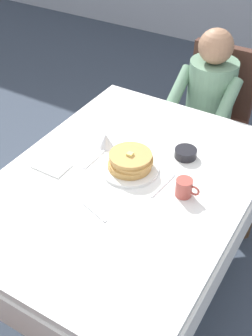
{
  "coord_description": "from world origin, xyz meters",
  "views": [
    {
      "loc": [
        0.8,
        -1.31,
        2.05
      ],
      "look_at": [
        -0.01,
        0.02,
        0.79
      ],
      "focal_mm": 46.28,
      "sensor_mm": 36.0,
      "label": 1
    }
  ],
  "objects_px": {
    "syrup_pitcher": "(106,141)",
    "fork_left_of_plate": "(95,159)",
    "breakfast_stack": "(131,161)",
    "bowl_butter": "(186,153)",
    "plate_breakfast": "(130,168)",
    "spoon_near_edge": "(94,212)",
    "cup_coffee": "(184,188)",
    "knife_right_of_plate": "(163,185)",
    "chair_diner": "(214,107)",
    "dining_table_main": "(125,194)",
    "diner_person": "(208,99)"
  },
  "relations": [
    {
      "from": "fork_left_of_plate",
      "to": "spoon_near_edge",
      "type": "height_order",
      "value": "same"
    },
    {
      "from": "breakfast_stack",
      "to": "bowl_butter",
      "type": "distance_m",
      "value": 0.29
    },
    {
      "from": "dining_table_main",
      "to": "syrup_pitcher",
      "type": "distance_m",
      "value": 0.31
    },
    {
      "from": "dining_table_main",
      "to": "breakfast_stack",
      "type": "distance_m",
      "value": 0.16
    },
    {
      "from": "dining_table_main",
      "to": "plate_breakfast",
      "type": "bearing_deg",
      "value": 104.42
    },
    {
      "from": "breakfast_stack",
      "to": "syrup_pitcher",
      "type": "xyz_separation_m",
      "value": [
        -0.2,
        0.1,
        -0.01
      ]
    },
    {
      "from": "syrup_pitcher",
      "to": "fork_left_of_plate",
      "type": "distance_m",
      "value": 0.12
    },
    {
      "from": "chair_diner",
      "to": "fork_left_of_plate",
      "type": "relative_size",
      "value": 5.17
    },
    {
      "from": "spoon_near_edge",
      "to": "bowl_butter",
      "type": "bearing_deg",
      "value": 90.49
    },
    {
      "from": "chair_diner",
      "to": "bowl_butter",
      "type": "xyz_separation_m",
      "value": [
        0.17,
        -0.86,
        0.23
      ]
    },
    {
      "from": "cup_coffee",
      "to": "knife_right_of_plate",
      "type": "height_order",
      "value": "cup_coffee"
    },
    {
      "from": "syrup_pitcher",
      "to": "spoon_near_edge",
      "type": "height_order",
      "value": "syrup_pitcher"
    },
    {
      "from": "cup_coffee",
      "to": "knife_right_of_plate",
      "type": "distance_m",
      "value": 0.12
    },
    {
      "from": "cup_coffee",
      "to": "bowl_butter",
      "type": "bearing_deg",
      "value": 113.49
    },
    {
      "from": "diner_person",
      "to": "breakfast_stack",
      "type": "bearing_deg",
      "value": 88.99
    },
    {
      "from": "bowl_butter",
      "to": "plate_breakfast",
      "type": "bearing_deg",
      "value": -128.71
    },
    {
      "from": "cup_coffee",
      "to": "fork_left_of_plate",
      "type": "distance_m",
      "value": 0.49
    },
    {
      "from": "cup_coffee",
      "to": "bowl_butter",
      "type": "xyz_separation_m",
      "value": [
        -0.11,
        0.26,
        -0.02
      ]
    },
    {
      "from": "dining_table_main",
      "to": "diner_person",
      "type": "bearing_deg",
      "value": 90.07
    },
    {
      "from": "bowl_butter",
      "to": "syrup_pitcher",
      "type": "relative_size",
      "value": 1.37
    },
    {
      "from": "cup_coffee",
      "to": "spoon_near_edge",
      "type": "relative_size",
      "value": 0.75
    },
    {
      "from": "plate_breakfast",
      "to": "bowl_butter",
      "type": "relative_size",
      "value": 2.55
    },
    {
      "from": "knife_right_of_plate",
      "to": "plate_breakfast",
      "type": "bearing_deg",
      "value": 89.5
    },
    {
      "from": "dining_table_main",
      "to": "knife_right_of_plate",
      "type": "distance_m",
      "value": 0.2
    },
    {
      "from": "dining_table_main",
      "to": "diner_person",
      "type": "xyz_separation_m",
      "value": [
        -0.0,
        1.01,
        0.02
      ]
    },
    {
      "from": "spoon_near_edge",
      "to": "diner_person",
      "type": "bearing_deg",
      "value": 107.11
    },
    {
      "from": "dining_table_main",
      "to": "syrup_pitcher",
      "type": "relative_size",
      "value": 19.05
    },
    {
      "from": "dining_table_main",
      "to": "syrup_pitcher",
      "type": "xyz_separation_m",
      "value": [
        -0.22,
        0.17,
        0.13
      ]
    },
    {
      "from": "diner_person",
      "to": "cup_coffee",
      "type": "relative_size",
      "value": 9.91
    },
    {
      "from": "dining_table_main",
      "to": "bowl_butter",
      "type": "relative_size",
      "value": 13.85
    },
    {
      "from": "chair_diner",
      "to": "plate_breakfast",
      "type": "bearing_deg",
      "value": 89.06
    },
    {
      "from": "syrup_pitcher",
      "to": "fork_left_of_plate",
      "type": "xyz_separation_m",
      "value": [
        0.01,
        -0.12,
        -0.04
      ]
    },
    {
      "from": "breakfast_stack",
      "to": "syrup_pitcher",
      "type": "bearing_deg",
      "value": 154.58
    },
    {
      "from": "bowl_butter",
      "to": "syrup_pitcher",
      "type": "xyz_separation_m",
      "value": [
        -0.38,
        -0.13,
        0.02
      ]
    },
    {
      "from": "syrup_pitcher",
      "to": "plate_breakfast",
      "type": "bearing_deg",
      "value": -26.16
    },
    {
      "from": "spoon_near_edge",
      "to": "dining_table_main",
      "type": "bearing_deg",
      "value": 106.75
    },
    {
      "from": "syrup_pitcher",
      "to": "spoon_near_edge",
      "type": "distance_m",
      "value": 0.48
    },
    {
      "from": "cup_coffee",
      "to": "spoon_near_edge",
      "type": "height_order",
      "value": "cup_coffee"
    },
    {
      "from": "cup_coffee",
      "to": "breakfast_stack",
      "type": "bearing_deg",
      "value": 173.62
    },
    {
      "from": "bowl_butter",
      "to": "spoon_near_edge",
      "type": "bearing_deg",
      "value": -106.64
    },
    {
      "from": "breakfast_stack",
      "to": "spoon_near_edge",
      "type": "bearing_deg",
      "value": -87.24
    },
    {
      "from": "dining_table_main",
      "to": "syrup_pitcher",
      "type": "height_order",
      "value": "syrup_pitcher"
    },
    {
      "from": "breakfast_stack",
      "to": "spoon_near_edge",
      "type": "xyz_separation_m",
      "value": [
        0.02,
        -0.33,
        -0.05
      ]
    },
    {
      "from": "diner_person",
      "to": "spoon_near_edge",
      "type": "height_order",
      "value": "diner_person"
    },
    {
      "from": "fork_left_of_plate",
      "to": "knife_right_of_plate",
      "type": "height_order",
      "value": "same"
    },
    {
      "from": "dining_table_main",
      "to": "chair_diner",
      "type": "bearing_deg",
      "value": 90.06
    },
    {
      "from": "diner_person",
      "to": "plate_breakfast",
      "type": "bearing_deg",
      "value": 88.9
    },
    {
      "from": "chair_diner",
      "to": "diner_person",
      "type": "bearing_deg",
      "value": 90.0
    },
    {
      "from": "diner_person",
      "to": "chair_diner",
      "type": "bearing_deg",
      "value": -90.0
    },
    {
      "from": "breakfast_stack",
      "to": "cup_coffee",
      "type": "relative_size",
      "value": 1.91
    }
  ]
}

